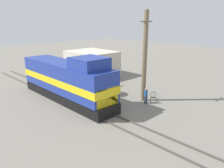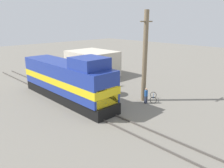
# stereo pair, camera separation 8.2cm
# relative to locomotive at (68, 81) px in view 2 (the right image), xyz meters

# --- Properties ---
(ground_plane) EXTENTS (120.00, 120.00, 0.00)m
(ground_plane) POSITION_rel_locomotive_xyz_m (0.00, -2.81, -2.14)
(ground_plane) COLOR slate
(rail_near) EXTENTS (0.08, 42.13, 0.15)m
(rail_near) POSITION_rel_locomotive_xyz_m (-0.72, -2.81, -2.07)
(rail_near) COLOR #4C4742
(rail_near) RESTS_ON ground_plane
(rail_far) EXTENTS (0.08, 42.13, 0.15)m
(rail_far) POSITION_rel_locomotive_xyz_m (0.72, -2.81, -2.07)
(rail_far) COLOR #4C4742
(rail_far) RESTS_ON ground_plane
(locomotive) EXTENTS (2.98, 13.42, 5.02)m
(locomotive) POSITION_rel_locomotive_xyz_m (0.00, 0.00, 0.00)
(locomotive) COLOR black
(locomotive) RESTS_ON ground_plane
(utility_pole) EXTENTS (1.80, 0.48, 9.16)m
(utility_pole) POSITION_rel_locomotive_xyz_m (5.63, -5.48, 2.48)
(utility_pole) COLOR #726047
(utility_pole) RESTS_ON ground_plane
(vendor_umbrella) EXTENTS (1.97, 1.97, 2.25)m
(vendor_umbrella) POSITION_rel_locomotive_xyz_m (3.88, -1.18, -0.12)
(vendor_umbrella) COLOR #4C4C4C
(vendor_umbrella) RESTS_ON ground_plane
(billboard_sign) EXTENTS (2.33, 0.12, 3.57)m
(billboard_sign) POSITION_rel_locomotive_xyz_m (4.32, 1.97, 0.49)
(billboard_sign) COLOR #595959
(billboard_sign) RESTS_ON ground_plane
(shrub_cluster) EXTENTS (0.77, 0.77, 0.77)m
(shrub_cluster) POSITION_rel_locomotive_xyz_m (4.74, -0.25, -1.76)
(shrub_cluster) COLOR #2D722D
(shrub_cluster) RESTS_ON ground_plane
(person_bystander) EXTENTS (0.34, 0.34, 1.60)m
(person_bystander) POSITION_rel_locomotive_xyz_m (5.17, -6.18, -1.28)
(person_bystander) COLOR #2D3347
(person_bystander) RESTS_ON ground_plane
(bicycle) EXTENTS (1.77, 1.54, 0.70)m
(bicycle) POSITION_rel_locomotive_xyz_m (6.33, -6.28, -1.78)
(bicycle) COLOR black
(bicycle) RESTS_ON ground_plane
(building_block_distant) EXTENTS (5.61, 7.00, 3.68)m
(building_block_distant) POSITION_rel_locomotive_xyz_m (8.93, 7.04, -0.30)
(building_block_distant) COLOR beige
(building_block_distant) RESTS_ON ground_plane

